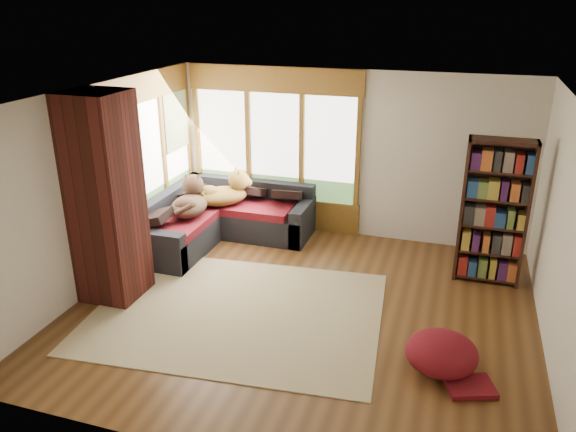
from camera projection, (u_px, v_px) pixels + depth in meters
The scene contains 17 objects.
floor at pixel (302, 309), 6.92m from camera, with size 5.50×5.50×0.00m, color #4D2F15.
ceiling at pixel (305, 97), 5.96m from camera, with size 5.50×5.50×0.00m, color white.
wall_back at pixel (349, 155), 8.65m from camera, with size 5.50×0.04×2.60m, color silver.
wall_front at pixel (211, 324), 4.22m from camera, with size 5.50×0.04×2.60m, color silver.
wall_left at pixel (98, 187), 7.21m from camera, with size 0.04×5.00×2.60m, color silver.
wall_right at pixel (565, 240), 5.66m from camera, with size 0.04×5.00×2.60m, color silver.
windows_back at pixel (275, 147), 8.95m from camera, with size 2.82×0.10×1.90m.
windows_left at pixel (149, 159), 8.25m from camera, with size 0.10×2.62×1.90m.
roller_blind at pixel (176, 121), 8.83m from camera, with size 0.03×0.72×0.90m, color #849563.
brick_chimney at pixel (106, 199), 6.80m from camera, with size 0.70×0.70×2.60m, color #471914.
sectional_sofa at pixel (214, 219), 8.86m from camera, with size 2.20×2.20×0.80m.
area_rug at pixel (238, 311), 6.85m from camera, with size 3.45×2.64×0.01m, color beige.
bookshelf at pixel (494, 213), 7.26m from camera, with size 0.84×0.28×1.95m.
pouf at pixel (442, 352), 5.73m from camera, with size 0.74×0.74×0.40m, color maroon.
dog_tan at pixel (225, 189), 8.75m from camera, with size 0.98×0.92×0.48m.
dog_brindle at pixel (190, 198), 8.40m from camera, with size 0.69×0.93×0.47m.
throw_pillows at pixel (219, 190), 8.71m from camera, with size 1.98×1.68×0.45m.
Camera 1 is at (1.65, -5.78, 3.61)m, focal length 35.00 mm.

